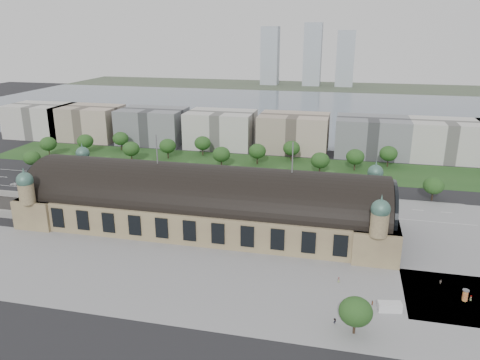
% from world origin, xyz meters
% --- Properties ---
extents(ground, '(900.00, 900.00, 0.00)m').
position_xyz_m(ground, '(0.00, 0.00, 0.00)').
color(ground, black).
rests_on(ground, ground).
extents(station, '(150.00, 48.40, 44.30)m').
position_xyz_m(station, '(0.00, 0.00, 10.28)').
color(station, tan).
rests_on(station, ground).
extents(plaza_south, '(190.00, 48.00, 0.12)m').
position_xyz_m(plaza_south, '(10.00, -44.00, 0.00)').
color(plaza_south, gray).
rests_on(plaza_south, ground).
extents(plaza_east, '(56.00, 100.00, 0.12)m').
position_xyz_m(plaza_east, '(103.00, 0.00, 0.00)').
color(plaza_east, gray).
rests_on(plaza_east, ground).
extents(road_slab, '(260.00, 26.00, 0.10)m').
position_xyz_m(road_slab, '(-20.00, 38.00, 0.00)').
color(road_slab, black).
rests_on(road_slab, ground).
extents(grass_belt, '(300.00, 45.00, 0.10)m').
position_xyz_m(grass_belt, '(-15.00, 93.00, 0.00)').
color(grass_belt, '#22481C').
rests_on(grass_belt, ground).
extents(petrol_station, '(14.00, 13.00, 5.05)m').
position_xyz_m(petrol_station, '(-53.91, 65.28, 2.95)').
color(petrol_station, '#E8510D').
rests_on(petrol_station, ground).
extents(lake, '(700.00, 320.00, 0.08)m').
position_xyz_m(lake, '(0.00, 298.00, 0.00)').
color(lake, slate).
rests_on(lake, ground).
extents(far_shore, '(700.00, 120.00, 0.14)m').
position_xyz_m(far_shore, '(0.00, 498.00, 0.00)').
color(far_shore, '#44513D').
rests_on(far_shore, ground).
extents(far_tower_left, '(24.00, 24.00, 80.00)m').
position_xyz_m(far_tower_left, '(-60.00, 508.00, 40.00)').
color(far_tower_left, '#9EA8B2').
rests_on(far_tower_left, ground).
extents(far_tower_mid, '(24.00, 24.00, 85.00)m').
position_xyz_m(far_tower_mid, '(0.00, 508.00, 42.50)').
color(far_tower_mid, '#9EA8B2').
rests_on(far_tower_mid, ground).
extents(far_tower_right, '(24.00, 24.00, 75.00)m').
position_xyz_m(far_tower_right, '(45.00, 508.00, 37.50)').
color(far_tower_right, '#9EA8B2').
rests_on(far_tower_right, ground).
extents(office_0, '(45.00, 32.00, 24.00)m').
position_xyz_m(office_0, '(-170.00, 133.00, 12.00)').
color(office_0, beige).
rests_on(office_0, ground).
extents(office_1, '(45.00, 32.00, 24.00)m').
position_xyz_m(office_1, '(-130.00, 133.00, 12.00)').
color(office_1, '#B4A18D').
rests_on(office_1, ground).
extents(office_2, '(45.00, 32.00, 24.00)m').
position_xyz_m(office_2, '(-80.00, 133.00, 12.00)').
color(office_2, gray).
rests_on(office_2, ground).
extents(office_3, '(45.00, 32.00, 24.00)m').
position_xyz_m(office_3, '(-30.00, 133.00, 12.00)').
color(office_3, beige).
rests_on(office_3, ground).
extents(office_4, '(45.00, 32.00, 24.00)m').
position_xyz_m(office_4, '(20.00, 133.00, 12.00)').
color(office_4, '#B4A18D').
rests_on(office_4, ground).
extents(office_5, '(45.00, 32.00, 24.00)m').
position_xyz_m(office_5, '(70.00, 133.00, 12.00)').
color(office_5, gray).
rests_on(office_5, ground).
extents(office_6, '(45.00, 32.00, 24.00)m').
position_xyz_m(office_6, '(115.00, 133.00, 12.00)').
color(office_6, beige).
rests_on(office_6, ground).
extents(tree_row_0, '(9.60, 9.60, 11.52)m').
position_xyz_m(tree_row_0, '(-120.00, 53.00, 7.43)').
color(tree_row_0, '#2D2116').
rests_on(tree_row_0, ground).
extents(tree_row_1, '(9.60, 9.60, 11.52)m').
position_xyz_m(tree_row_1, '(-96.00, 53.00, 7.43)').
color(tree_row_1, '#2D2116').
rests_on(tree_row_1, ground).
extents(tree_row_2, '(9.60, 9.60, 11.52)m').
position_xyz_m(tree_row_2, '(-72.00, 53.00, 7.43)').
color(tree_row_2, '#2D2116').
rests_on(tree_row_2, ground).
extents(tree_row_3, '(9.60, 9.60, 11.52)m').
position_xyz_m(tree_row_3, '(-48.00, 53.00, 7.43)').
color(tree_row_3, '#2D2116').
rests_on(tree_row_3, ground).
extents(tree_row_4, '(9.60, 9.60, 11.52)m').
position_xyz_m(tree_row_4, '(-24.00, 53.00, 7.43)').
color(tree_row_4, '#2D2116').
rests_on(tree_row_4, ground).
extents(tree_row_5, '(9.60, 9.60, 11.52)m').
position_xyz_m(tree_row_5, '(0.00, 53.00, 7.43)').
color(tree_row_5, '#2D2116').
rests_on(tree_row_5, ground).
extents(tree_row_6, '(9.60, 9.60, 11.52)m').
position_xyz_m(tree_row_6, '(24.00, 53.00, 7.43)').
color(tree_row_6, '#2D2116').
rests_on(tree_row_6, ground).
extents(tree_row_7, '(9.60, 9.60, 11.52)m').
position_xyz_m(tree_row_7, '(48.00, 53.00, 7.43)').
color(tree_row_7, '#2D2116').
rests_on(tree_row_7, ground).
extents(tree_row_8, '(9.60, 9.60, 11.52)m').
position_xyz_m(tree_row_8, '(72.00, 53.00, 7.43)').
color(tree_row_8, '#2D2116').
rests_on(tree_row_8, ground).
extents(tree_row_9, '(9.60, 9.60, 11.52)m').
position_xyz_m(tree_row_9, '(96.00, 53.00, 7.43)').
color(tree_row_9, '#2D2116').
rests_on(tree_row_9, ground).
extents(tree_belt_0, '(10.40, 10.40, 12.48)m').
position_xyz_m(tree_belt_0, '(-130.00, 83.00, 8.05)').
color(tree_belt_0, '#2D2116').
rests_on(tree_belt_0, ground).
extents(tree_belt_1, '(10.40, 10.40, 12.48)m').
position_xyz_m(tree_belt_1, '(-111.00, 95.00, 8.05)').
color(tree_belt_1, '#2D2116').
rests_on(tree_belt_1, ground).
extents(tree_belt_2, '(10.40, 10.40, 12.48)m').
position_xyz_m(tree_belt_2, '(-92.00, 107.00, 8.05)').
color(tree_belt_2, '#2D2116').
rests_on(tree_belt_2, ground).
extents(tree_belt_3, '(10.40, 10.40, 12.48)m').
position_xyz_m(tree_belt_3, '(-73.00, 83.00, 8.05)').
color(tree_belt_3, '#2D2116').
rests_on(tree_belt_3, ground).
extents(tree_belt_4, '(10.40, 10.40, 12.48)m').
position_xyz_m(tree_belt_4, '(-54.00, 95.00, 8.05)').
color(tree_belt_4, '#2D2116').
rests_on(tree_belt_4, ground).
extents(tree_belt_5, '(10.40, 10.40, 12.48)m').
position_xyz_m(tree_belt_5, '(-35.00, 107.00, 8.05)').
color(tree_belt_5, '#2D2116').
rests_on(tree_belt_5, ground).
extents(tree_belt_6, '(10.40, 10.40, 12.48)m').
position_xyz_m(tree_belt_6, '(-16.00, 83.00, 8.05)').
color(tree_belt_6, '#2D2116').
rests_on(tree_belt_6, ground).
extents(tree_belt_7, '(10.40, 10.40, 12.48)m').
position_xyz_m(tree_belt_7, '(3.00, 95.00, 8.05)').
color(tree_belt_7, '#2D2116').
rests_on(tree_belt_7, ground).
extents(tree_belt_8, '(10.40, 10.40, 12.48)m').
position_xyz_m(tree_belt_8, '(22.00, 107.00, 8.05)').
color(tree_belt_8, '#2D2116').
rests_on(tree_belt_8, ground).
extents(tree_belt_9, '(10.40, 10.40, 12.48)m').
position_xyz_m(tree_belt_9, '(41.00, 83.00, 8.05)').
color(tree_belt_9, '#2D2116').
rests_on(tree_belt_9, ground).
extents(tree_belt_10, '(10.40, 10.40, 12.48)m').
position_xyz_m(tree_belt_10, '(60.00, 95.00, 8.05)').
color(tree_belt_10, '#2D2116').
rests_on(tree_belt_10, ground).
extents(tree_belt_11, '(10.40, 10.40, 12.48)m').
position_xyz_m(tree_belt_11, '(79.00, 107.00, 8.05)').
color(tree_belt_11, '#2D2116').
rests_on(tree_belt_11, ground).
extents(tree_plaza_s, '(9.00, 9.00, 10.64)m').
position_xyz_m(tree_plaza_s, '(60.00, -60.00, 6.80)').
color(tree_plaza_s, '#2D2116').
rests_on(tree_plaza_s, ground).
extents(traffic_car_0, '(3.97, 1.62, 1.35)m').
position_xyz_m(traffic_car_0, '(-112.97, 27.08, 0.67)').
color(traffic_car_0, silver).
rests_on(traffic_car_0, ground).
extents(traffic_car_2, '(5.37, 2.93, 1.43)m').
position_xyz_m(traffic_car_2, '(-52.23, 35.40, 0.71)').
color(traffic_car_2, black).
rests_on(traffic_car_2, ground).
extents(traffic_car_4, '(4.86, 2.02, 1.65)m').
position_xyz_m(traffic_car_4, '(14.69, 38.72, 0.82)').
color(traffic_car_4, '#1D1948').
rests_on(traffic_car_4, ground).
extents(traffic_car_5, '(4.21, 1.65, 1.37)m').
position_xyz_m(traffic_car_5, '(24.06, 42.37, 0.68)').
color(traffic_car_5, '#515257').
rests_on(traffic_car_5, ground).
extents(traffic_car_6, '(5.08, 2.47, 1.39)m').
position_xyz_m(traffic_car_6, '(64.95, 35.99, 0.70)').
color(traffic_car_6, silver).
rests_on(traffic_car_6, ground).
extents(parked_car_0, '(4.46, 3.35, 1.41)m').
position_xyz_m(parked_car_0, '(-65.41, 22.71, 0.70)').
color(parked_car_0, black).
rests_on(parked_car_0, ground).
extents(parked_car_1, '(5.89, 4.90, 1.50)m').
position_xyz_m(parked_car_1, '(-45.24, 21.00, 0.75)').
color(parked_car_1, maroon).
rests_on(parked_car_1, ground).
extents(parked_car_2, '(5.34, 3.85, 1.44)m').
position_xyz_m(parked_car_2, '(-68.29, 21.57, 0.72)').
color(parked_car_2, '#1A234A').
rests_on(parked_car_2, ground).
extents(parked_car_3, '(4.35, 3.62, 1.40)m').
position_xyz_m(parked_car_3, '(-55.63, 21.00, 0.70)').
color(parked_car_3, '#4F5155').
rests_on(parked_car_3, ground).
extents(parked_car_4, '(4.06, 3.39, 1.31)m').
position_xyz_m(parked_car_4, '(-56.42, 21.00, 0.65)').
color(parked_car_4, silver).
rests_on(parked_car_4, ground).
extents(parked_car_5, '(5.83, 4.54, 1.47)m').
position_xyz_m(parked_car_5, '(-40.14, 25.00, 0.74)').
color(parked_car_5, gray).
rests_on(parked_car_5, ground).
extents(parked_car_6, '(5.96, 4.22, 1.60)m').
position_xyz_m(parked_car_6, '(-22.59, 21.00, 0.80)').
color(parked_car_6, black).
rests_on(parked_car_6, ground).
extents(bus_west, '(11.29, 3.46, 3.10)m').
position_xyz_m(bus_west, '(-24.76, 27.00, 1.55)').
color(bus_west, red).
rests_on(bus_west, ground).
extents(bus_mid, '(12.84, 3.16, 3.57)m').
position_xyz_m(bus_mid, '(22.82, 29.86, 1.78)').
color(bus_mid, beige).
rests_on(bus_mid, ground).
extents(bus_east, '(11.81, 3.71, 3.24)m').
position_xyz_m(bus_east, '(16.10, 27.00, 1.62)').
color(bus_east, silver).
rests_on(bus_east, ground).
extents(van_south, '(7.08, 3.85, 2.91)m').
position_xyz_m(van_south, '(69.65, -47.11, 1.39)').
color(van_south, silver).
rests_on(van_south, ground).
extents(advertising_column, '(1.95, 1.95, 3.71)m').
position_xyz_m(advertising_column, '(92.44, -36.18, 1.93)').
color(advertising_column, '#E03857').
rests_on(advertising_column, ground).
extents(pedestrian_0, '(0.98, 0.71, 1.79)m').
position_xyz_m(pedestrian_0, '(55.17, -33.99, 0.90)').
color(pedestrian_0, gray).
rests_on(pedestrian_0, ground).
extents(pedestrian_1, '(0.75, 0.72, 1.73)m').
position_xyz_m(pedestrian_1, '(65.29, -45.28, 0.86)').
color(pedestrian_1, gray).
rests_on(pedestrian_1, ground).
extents(pedestrian_2, '(0.88, 1.06, 1.90)m').
position_xyz_m(pedestrian_2, '(86.98, -27.82, 0.95)').
color(pedestrian_2, gray).
rests_on(pedestrian_2, ground).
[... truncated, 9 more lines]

